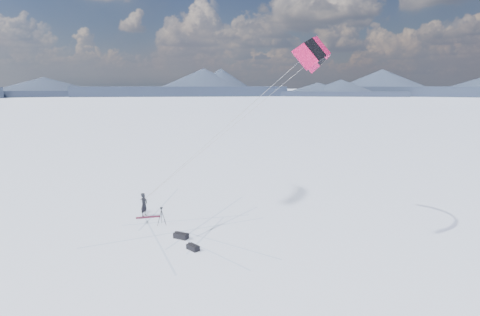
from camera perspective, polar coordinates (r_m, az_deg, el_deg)
The scene contains 9 objects.
ground at distance 26.18m, azimuth -10.86°, elevation -9.95°, with size 1800.00×1800.00×0.00m, color white.
horizon_hills at distance 25.11m, azimuth -11.16°, elevation -1.61°, with size 704.00×704.00×9.24m.
snow_tracks at distance 26.00m, azimuth -12.84°, elevation -10.17°, with size 17.62×14.39×0.01m.
snowkiter at distance 29.00m, azimuth -13.42°, elevation -8.02°, with size 0.60×0.40×1.65m, color black.
snowboard at distance 28.64m, azimuth -12.94°, elevation -8.20°, with size 1.65×0.31×0.04m, color maroon.
tripod at distance 26.76m, azimuth -11.10°, elevation -7.75°, with size 0.56×0.60×1.20m.
gear_bag_a at distance 24.51m, azimuth -8.39°, elevation -10.88°, with size 0.89×0.43×0.39m.
gear_bag_b at distance 22.85m, azimuth -6.71°, elevation -12.50°, with size 0.86×0.60×0.36m.
power_kite at distance 24.76m, azimuth 10.59°, elevation 14.39°, with size 12.32×6.06×10.59m.
Camera 1 is at (15.40, -19.16, 9.00)m, focal length 30.00 mm.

